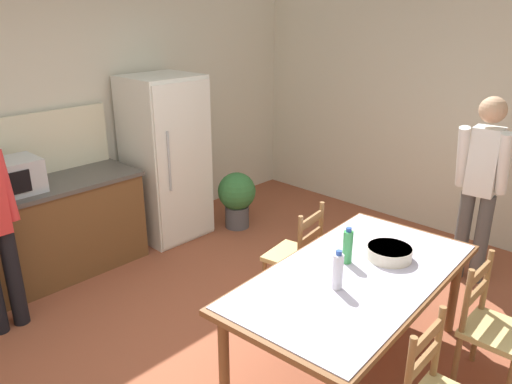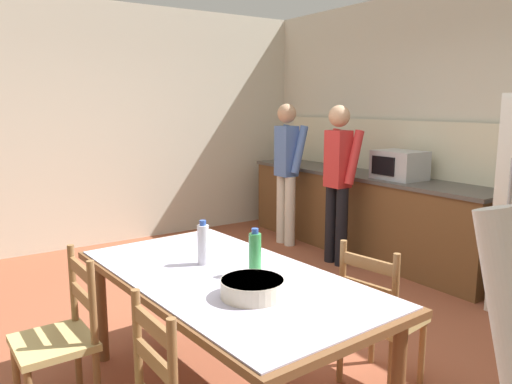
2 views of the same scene
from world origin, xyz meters
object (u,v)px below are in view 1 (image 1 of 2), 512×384
Objects in this scene: bottle_off_centre at (348,246)px; person_by_table at (481,182)px; microwave at (9,177)px; refrigerator at (166,158)px; serving_bowl at (389,252)px; chair_side_far_right at (296,256)px; bottle_near_centre at (338,271)px; dining_table at (355,283)px; potted_plant at (237,196)px; chair_side_near_right at (491,328)px.

person_by_table is (1.73, -0.25, 0.10)m from bottle_off_centre.
microwave reaches higher than bottle_off_centre.
serving_bowl is (-0.13, -2.82, -0.09)m from refrigerator.
person_by_table reaches higher than serving_bowl.
chair_side_far_right is (1.54, -1.95, -0.64)m from microwave.
microwave is 3.22m from serving_bowl.
dining_table is at bearing 3.75° from bottle_near_centre.
microwave is 0.75× the size of potted_plant.
bottle_off_centre is 0.15× the size of person_by_table.
person_by_table is (1.34, -2.88, 0.09)m from refrigerator.
person_by_table is at bearing -2.30° from serving_bowl.
microwave is 2.43m from potted_plant.
refrigerator is 1.97× the size of chair_side_far_right.
bottle_near_centre is 2.77m from potted_plant.
bottle_off_centre reaches higher than potted_plant.
bottle_off_centre is at bearing -14.19° from person_by_table.
chair_side_far_right is (-0.09, -1.93, -0.45)m from refrigerator.
chair_side_near_right reaches higher than dining_table.
person_by_table reaches higher than microwave.
serving_bowl is (0.26, -0.19, -0.07)m from bottle_off_centre.
microwave is 0.25× the size of dining_table.
microwave is at bearing 117.89° from serving_bowl.
dining_table is at bearing -67.49° from microwave.
microwave is 0.29× the size of person_by_table.
chair_side_near_right reaches higher than serving_bowl.
bottle_near_centre is (0.91, -2.80, -0.19)m from microwave.
potted_plant is at bearing 59.55° from bottle_near_centre.
chair_side_far_right is at bearing 92.56° from chair_side_near_right.
refrigerator is 1.99m from chair_side_far_right.
bottle_off_centre reaches higher than chair_side_far_right.
refrigerator is at bearing -71.11° from person_by_table.
chair_side_far_right is 1.68m from potted_plant.
person_by_table reaches higher than bottle_off_centre.
person_by_table is (1.47, -0.06, 0.17)m from serving_bowl.
chair_side_far_right is (0.04, 0.88, -0.37)m from serving_bowl.
serving_bowl is at bearing 78.31° from chair_side_far_right.
microwave is at bearing 115.14° from bottle_off_centre.
refrigerator reaches higher than microwave.
serving_bowl is 0.48× the size of potted_plant.
bottle_near_centre reaches higher than chair_side_near_right.
bottle_off_centre is at bearing 56.22° from dining_table.
serving_bowl is at bearing -92.74° from refrigerator.
dining_table is (1.15, -2.78, -0.39)m from microwave.
refrigerator is at bearing -101.56° from chair_side_far_right.
chair_side_near_right is at bearing -45.64° from bottle_near_centre.
dining_table is at bearing -9.63° from person_by_table.
chair_side_far_right is 1.00× the size of chair_side_near_right.
dining_table is at bearing -99.90° from refrigerator.
bottle_off_centre is at bearing 24.16° from bottle_near_centre.
person_by_table reaches higher than potted_plant.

